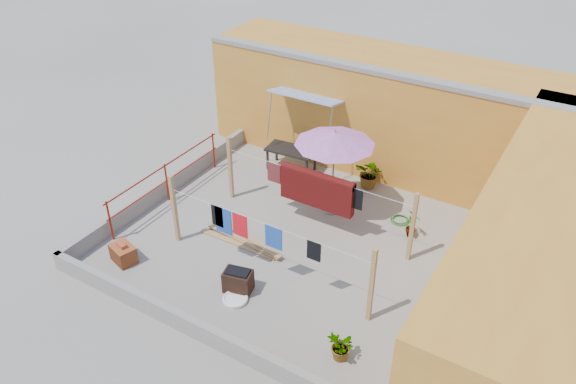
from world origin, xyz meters
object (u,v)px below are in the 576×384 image
object	(u,v)px
water_jug_a	(470,252)
plant_back_a	(370,174)
green_hose	(400,220)
patio_umbrella	(335,139)
white_basin	(235,299)
brazier	(238,281)
outdoor_table	(291,151)
brick_stack	(123,253)
water_jug_b	(474,245)

from	to	relation	value
water_jug_a	plant_back_a	size ratio (longest dim) A/B	0.39
green_hose	plant_back_a	bearing A→B (deg)	141.51
water_jug_a	green_hose	world-z (taller)	water_jug_a
patio_umbrella	water_jug_a	distance (m)	4.10
white_basin	water_jug_a	world-z (taller)	water_jug_a
patio_umbrella	green_hose	bearing A→B (deg)	17.81
water_jug_a	green_hose	size ratio (longest dim) A/B	0.67
patio_umbrella	brazier	distance (m)	4.10
patio_umbrella	plant_back_a	bearing A→B (deg)	77.62
white_basin	plant_back_a	world-z (taller)	plant_back_a
outdoor_table	patio_umbrella	bearing A→B (deg)	-33.14
water_jug_a	outdoor_table	bearing A→B (deg)	167.31
brick_stack	brazier	bearing A→B (deg)	11.59
brazier	green_hose	bearing A→B (deg)	64.14
outdoor_table	brick_stack	size ratio (longest dim) A/B	2.19
patio_umbrella	plant_back_a	xyz separation A→B (m)	(0.35, 1.59, -1.70)
brazier	white_basin	bearing A→B (deg)	-66.39
brazier	plant_back_a	size ratio (longest dim) A/B	0.80
brick_stack	white_basin	size ratio (longest dim) A/B	1.25
water_jug_a	water_jug_b	bearing A→B (deg)	90.00
white_basin	water_jug_b	distance (m)	5.70
outdoor_table	brick_stack	world-z (taller)	outdoor_table
outdoor_table	water_jug_a	xyz separation A→B (m)	(5.58, -1.26, -0.46)
white_basin	green_hose	size ratio (longest dim) A/B	1.11
brazier	outdoor_table	bearing A→B (deg)	108.42
brick_stack	green_hose	distance (m)	6.78
water_jug_b	plant_back_a	distance (m)	3.50
outdoor_table	white_basin	xyz separation A→B (m)	(1.78, -5.25, -0.55)
brazier	water_jug_b	distance (m)	5.57
green_hose	plant_back_a	size ratio (longest dim) A/B	0.58
outdoor_table	brazier	world-z (taller)	outdoor_table
white_basin	water_jug_b	size ratio (longest dim) A/B	1.40
brick_stack	white_basin	xyz separation A→B (m)	(2.93, 0.27, -0.17)
outdoor_table	water_jug_a	distance (m)	5.74
water_jug_b	water_jug_a	bearing A→B (deg)	-90.00
water_jug_a	green_hose	distance (m)	1.98
outdoor_table	plant_back_a	xyz separation A→B (m)	(2.34, 0.29, -0.18)
brazier	plant_back_a	world-z (taller)	plant_back_a
water_jug_a	plant_back_a	distance (m)	3.60
patio_umbrella	white_basin	size ratio (longest dim) A/B	4.67
outdoor_table	water_jug_b	bearing A→B (deg)	-10.21
green_hose	plant_back_a	xyz separation A→B (m)	(-1.33, 1.06, 0.39)
brick_stack	white_basin	distance (m)	2.95
white_basin	water_jug_b	xyz separation A→B (m)	(3.80, 4.24, 0.12)
brick_stack	water_jug_b	xyz separation A→B (m)	(6.74, 4.51, -0.05)
brazier	white_basin	xyz separation A→B (m)	(0.13, -0.30, -0.21)
patio_umbrella	brazier	size ratio (longest dim) A/B	3.74
outdoor_table	water_jug_b	xyz separation A→B (m)	(5.58, -1.01, -0.43)
brazier	plant_back_a	bearing A→B (deg)	82.40
green_hose	plant_back_a	world-z (taller)	plant_back_a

